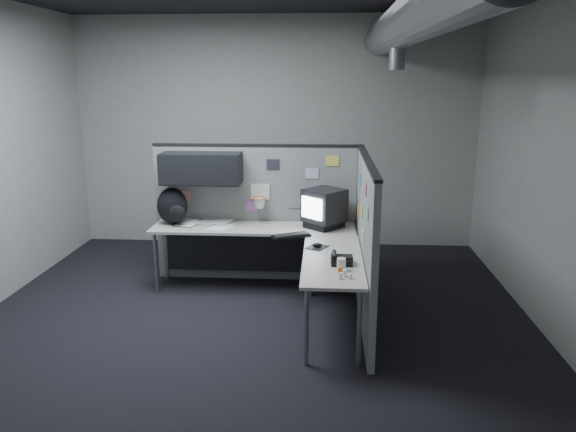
# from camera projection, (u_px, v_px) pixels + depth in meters

# --- Properties ---
(room) EXTENTS (5.62, 5.62, 3.22)m
(room) POSITION_uv_depth(u_px,v_px,m) (310.00, 110.00, 5.02)
(room) COLOR black
(room) RESTS_ON ground
(partition_back) EXTENTS (2.44, 0.42, 1.63)m
(partition_back) POSITION_uv_depth(u_px,v_px,m) (243.00, 199.00, 6.53)
(partition_back) COLOR slate
(partition_back) RESTS_ON ground
(partition_right) EXTENTS (0.07, 2.23, 1.63)m
(partition_right) POSITION_uv_depth(u_px,v_px,m) (365.00, 241.00, 5.50)
(partition_right) COLOR slate
(partition_right) RESTS_ON ground
(desk) EXTENTS (2.31, 2.11, 0.73)m
(desk) POSITION_uv_depth(u_px,v_px,m) (273.00, 244.00, 6.08)
(desk) COLOR #B2ABA0
(desk) RESTS_ON ground
(monitor) EXTENTS (0.54, 0.54, 0.44)m
(monitor) POSITION_uv_depth(u_px,v_px,m) (324.00, 208.00, 6.27)
(monitor) COLOR black
(monitor) RESTS_ON desk
(keyboard) EXTENTS (0.43, 0.32, 0.04)m
(keyboard) POSITION_uv_depth(u_px,v_px,m) (291.00, 236.00, 5.93)
(keyboard) COLOR black
(keyboard) RESTS_ON desk
(mouse) EXTENTS (0.25, 0.27, 0.05)m
(mouse) POSITION_uv_depth(u_px,v_px,m) (317.00, 246.00, 5.58)
(mouse) COLOR black
(mouse) RESTS_ON desk
(phone) EXTENTS (0.20, 0.21, 0.10)m
(phone) POSITION_uv_depth(u_px,v_px,m) (341.00, 259.00, 5.10)
(phone) COLOR black
(phone) RESTS_ON desk
(bottles) EXTENTS (0.13, 0.14, 0.07)m
(bottles) POSITION_uv_depth(u_px,v_px,m) (343.00, 274.00, 4.76)
(bottles) COLOR silver
(bottles) RESTS_ON desk
(cup) EXTENTS (0.08, 0.08, 0.11)m
(cup) POSITION_uv_depth(u_px,v_px,m) (341.00, 264.00, 4.93)
(cup) COLOR beige
(cup) RESTS_ON desk
(papers) EXTENTS (0.80, 0.70, 0.02)m
(papers) POSITION_uv_depth(u_px,v_px,m) (201.00, 222.00, 6.52)
(papers) COLOR white
(papers) RESTS_ON desk
(backpack) EXTENTS (0.40, 0.36, 0.43)m
(backpack) POSITION_uv_depth(u_px,v_px,m) (173.00, 207.00, 6.40)
(backpack) COLOR black
(backpack) RESTS_ON desk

